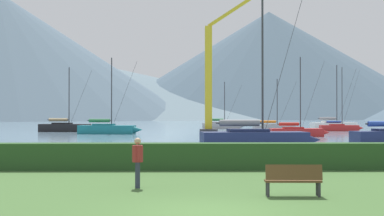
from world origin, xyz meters
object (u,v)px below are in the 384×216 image
(sailboat_slip_10, at_px, (297,132))
(sailboat_slip_11, at_px, (274,128))
(sailboat_slip_3, at_px, (222,125))
(sailboat_slip_7, at_px, (66,127))
(sailboat_slip_9, at_px, (108,129))
(person_standing_walker, at_px, (138,158))
(sailboat_slip_6, at_px, (334,125))
(park_bench_near_path, at_px, (293,179))
(sailboat_slip_2, at_px, (340,127))
(dock_crane, at_px, (211,86))
(sailboat_slip_0, at_px, (255,138))

(sailboat_slip_10, height_order, sailboat_slip_11, sailboat_slip_10)
(sailboat_slip_3, relative_size, sailboat_slip_7, 0.88)
(sailboat_slip_9, bearing_deg, person_standing_walker, -73.67)
(sailboat_slip_6, distance_m, sailboat_slip_7, 44.58)
(sailboat_slip_10, xyz_separation_m, park_bench_near_path, (-9.30, -46.45, -0.03))
(sailboat_slip_6, relative_size, sailboat_slip_11, 1.43)
(sailboat_slip_2, bearing_deg, person_standing_walker, -108.29)
(sailboat_slip_3, distance_m, sailboat_slip_10, 36.14)
(person_standing_walker, bearing_deg, sailboat_slip_7, 91.02)
(sailboat_slip_6, bearing_deg, sailboat_slip_7, -169.84)
(person_standing_walker, relative_size, dock_crane, 0.09)
(sailboat_slip_11, bearing_deg, sailboat_slip_7, -179.92)
(sailboat_slip_2, xyz_separation_m, sailboat_slip_6, (1.99, 10.71, 0.16))
(sailboat_slip_6, xyz_separation_m, sailboat_slip_10, (-12.79, -32.84, -0.16))
(sailboat_slip_2, bearing_deg, dock_crane, -133.24)
(sailboat_slip_7, bearing_deg, sailboat_slip_2, 11.26)
(sailboat_slip_7, distance_m, person_standing_walker, 65.10)
(sailboat_slip_7, height_order, sailboat_slip_10, sailboat_slip_7)
(sailboat_slip_9, xyz_separation_m, sailboat_slip_10, (22.19, -9.01, -0.11))
(sailboat_slip_10, relative_size, sailboat_slip_11, 1.17)
(sailboat_slip_6, bearing_deg, dock_crane, -134.05)
(sailboat_slip_0, xyz_separation_m, park_bench_near_path, (-1.90, -24.17, -0.22))
(sailboat_slip_6, distance_m, sailboat_slip_9, 42.32)
(sailboat_slip_3, height_order, sailboat_slip_10, sailboat_slip_10)
(sailboat_slip_2, height_order, sailboat_slip_11, sailboat_slip_2)
(sailboat_slip_9, relative_size, park_bench_near_path, 5.79)
(sailboat_slip_0, distance_m, sailboat_slip_9, 34.61)
(sailboat_slip_7, distance_m, sailboat_slip_9, 12.30)
(sailboat_slip_7, bearing_deg, person_standing_walker, -69.60)
(sailboat_slip_9, relative_size, sailboat_slip_11, 1.27)
(sailboat_slip_2, xyz_separation_m, person_standing_walker, (-24.86, -66.49, 0.42))
(dock_crane, bearing_deg, park_bench_near_path, -89.89)
(person_standing_walker, bearing_deg, sailboat_slip_11, 64.30)
(sailboat_slip_7, relative_size, sailboat_slip_11, 1.22)
(sailboat_slip_9, distance_m, sailboat_slip_10, 23.95)
(sailboat_slip_0, distance_m, sailboat_slip_10, 23.48)
(sailboat_slip_0, bearing_deg, park_bench_near_path, -100.11)
(sailboat_slip_6, bearing_deg, sailboat_slip_11, -139.14)
(sailboat_slip_11, bearing_deg, sailboat_slip_10, -90.86)
(sailboat_slip_9, bearing_deg, sailboat_slip_2, 29.35)
(sailboat_slip_10, distance_m, sailboat_slip_11, 18.66)
(sailboat_slip_9, xyz_separation_m, sailboat_slip_11, (22.63, 9.64, -0.10))
(sailboat_slip_3, bearing_deg, sailboat_slip_11, -71.72)
(sailboat_slip_0, distance_m, person_standing_walker, 23.05)
(sailboat_slip_2, relative_size, person_standing_walker, 5.82)
(sailboat_slip_10, bearing_deg, sailboat_slip_11, 85.83)
(sailboat_slip_11, xyz_separation_m, dock_crane, (-9.84, -16.41, 5.22))
(sailboat_slip_3, height_order, sailboat_slip_11, sailboat_slip_3)
(sailboat_slip_0, xyz_separation_m, sailboat_slip_3, (1.43, 57.93, -0.13))
(sailboat_slip_7, relative_size, person_standing_walker, 5.60)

